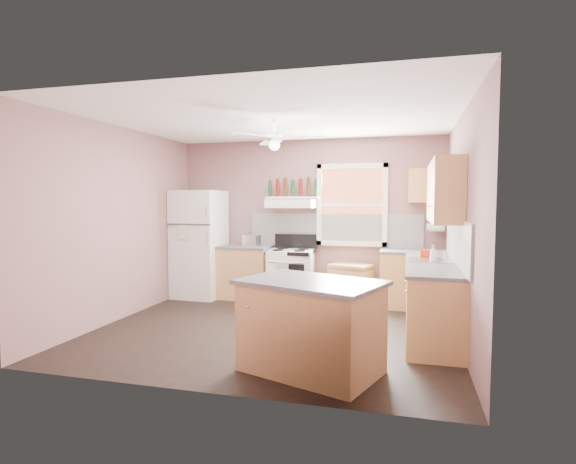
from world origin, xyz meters
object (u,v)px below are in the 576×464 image
(stove, at_px, (291,276))
(cart, at_px, (351,284))
(refrigerator, at_px, (199,244))
(island, at_px, (311,328))
(toaster, at_px, (252,241))

(stove, distance_m, cart, 0.98)
(refrigerator, height_order, island, refrigerator)
(stove, height_order, cart, stove)
(toaster, distance_m, cart, 1.82)
(refrigerator, bearing_deg, stove, 2.52)
(toaster, relative_size, stove, 0.33)
(refrigerator, bearing_deg, cart, 5.12)
(stove, relative_size, cart, 1.34)
(refrigerator, distance_m, toaster, 0.93)
(toaster, distance_m, stove, 0.91)
(cart, distance_m, island, 3.04)
(toaster, distance_m, island, 3.46)
(toaster, relative_size, island, 0.22)
(refrigerator, relative_size, cart, 2.88)
(refrigerator, height_order, toaster, refrigerator)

